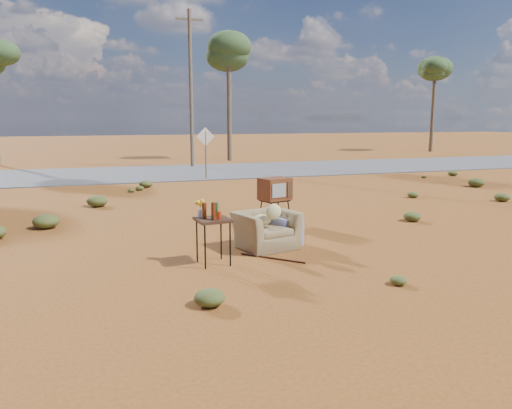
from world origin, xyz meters
name	(u,v)px	position (x,y,z in m)	size (l,w,h in m)	color
ground	(268,255)	(0.00, 0.00, 0.00)	(140.00, 140.00, 0.00)	brown
highway	(161,173)	(0.00, 15.00, 0.02)	(140.00, 7.00, 0.04)	#565659
armchair	(269,225)	(0.21, 0.52, 0.46)	(1.43, 1.13, 0.98)	olive
tv_unit	(275,190)	(1.14, 2.70, 0.83)	(0.83, 0.73, 1.12)	black
side_table	(210,217)	(-1.17, -0.25, 0.85)	(0.63, 0.63, 1.15)	#371F14
rusty_bar	(272,258)	(-0.03, -0.31, 0.02)	(0.03, 0.03, 1.31)	#4F2415
road_sign	(206,144)	(1.50, 12.00, 1.50)	(0.78, 0.06, 2.19)	brown
eucalyptus_center	(229,52)	(5.00, 21.00, 6.43)	(3.20, 3.20, 7.60)	brown
eucalyptus_right	(435,73)	(22.00, 24.00, 5.94)	(3.20, 3.20, 7.10)	brown
utility_pole_center	(191,87)	(2.00, 17.50, 4.15)	(1.40, 0.20, 8.00)	brown
scrub_patch	(184,210)	(-0.82, 4.41, 0.14)	(17.49, 8.07, 0.33)	#4B5123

